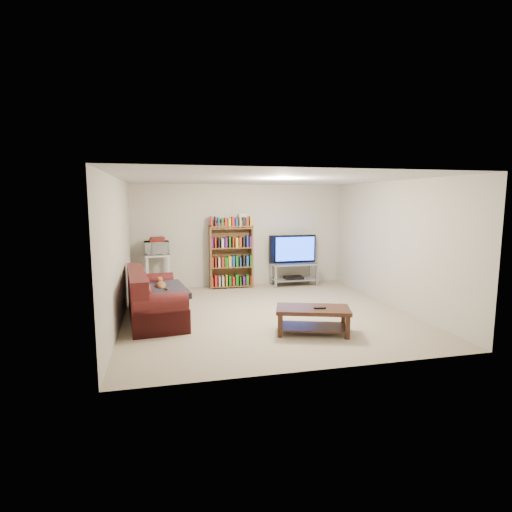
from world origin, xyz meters
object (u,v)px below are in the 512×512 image
object	(u,v)px
sofa	(151,302)
coffee_table	(313,315)
tv_stand	(294,270)
bookshelf	(231,256)

from	to	relation	value
sofa	coffee_table	bearing A→B (deg)	-34.37
sofa	coffee_table	size ratio (longest dim) A/B	1.68
coffee_table	tv_stand	bearing A→B (deg)	94.19
coffee_table	tv_stand	world-z (taller)	tv_stand
sofa	bookshelf	xyz separation A→B (m)	(1.76, 2.20, 0.44)
sofa	tv_stand	xyz separation A→B (m)	(3.26, 2.07, 0.06)
coffee_table	bookshelf	bearing A→B (deg)	118.75
coffee_table	bookshelf	world-z (taller)	bookshelf
sofa	bookshelf	size ratio (longest dim) A/B	1.43
sofa	tv_stand	world-z (taller)	sofa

